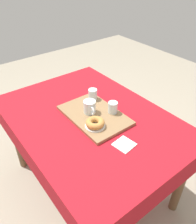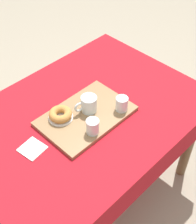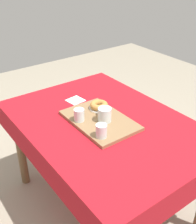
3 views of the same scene
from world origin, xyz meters
name	(u,v)px [view 2 (image 2 of 3)]	position (x,y,z in m)	size (l,w,h in m)	color
ground_plane	(87,188)	(0.00, 0.00, 0.00)	(6.00, 6.00, 0.00)	gray
dining_table	(85,125)	(0.00, 0.00, 0.64)	(1.32, 0.94, 0.73)	#A8141E
serving_tray	(86,116)	(-0.01, -0.03, 0.74)	(0.48, 0.32, 0.02)	olive
tea_mug_left	(89,104)	(0.02, -0.02, 0.79)	(0.13, 0.08, 0.09)	silver
water_glass_near	(122,104)	(0.14, -0.13, 0.79)	(0.06, 0.06, 0.08)	silver
water_glass_far	(93,127)	(-0.07, -0.14, 0.79)	(0.06, 0.06, 0.08)	silver
donut_plate_left	(61,117)	(-0.12, 0.05, 0.76)	(0.13, 0.13, 0.01)	white
sugar_donut_left	(60,114)	(-0.12, 0.05, 0.78)	(0.12, 0.12, 0.04)	#BC7F3D
paper_napkin	(33,149)	(-0.34, 0.00, 0.73)	(0.11, 0.11, 0.01)	white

